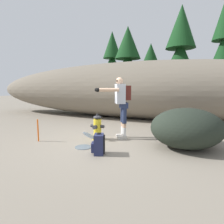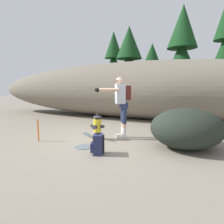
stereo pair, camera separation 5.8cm
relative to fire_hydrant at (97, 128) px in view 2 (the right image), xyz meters
The scene contains 13 objects.
ground_plane 0.43m from the fire_hydrant, ahead, with size 56.00×56.00×0.04m, color gray.
dirt_embankment 4.22m from the fire_hydrant, 86.48° to the left, with size 16.96×3.20×2.65m, color #756B5B.
fire_hydrant is the anchor object (origin of this frame).
hydrant_water_jet 0.56m from the fire_hydrant, 90.00° to the right, with size 0.40×0.85×0.41m.
utility_worker 1.01m from the fire_hydrant, 31.28° to the left, with size 1.03×0.84×1.72m.
spare_backpack 1.20m from the fire_hydrant, 62.67° to the right, with size 0.35×0.35×0.47m.
boulder_large 2.32m from the fire_hydrant, ahead, with size 1.69×1.49×0.97m, color #222921.
boulder_mid 2.53m from the fire_hydrant, 30.39° to the left, with size 1.06×0.93×0.78m, color black.
pine_tree_far_left 11.91m from the fire_hydrant, 109.56° to the left, with size 2.42×2.42×6.19m.
pine_tree_left 8.95m from the fire_hydrant, 101.48° to the left, with size 2.78×2.78×5.66m.
pine_tree_center 10.05m from the fire_hydrant, 92.03° to the left, with size 2.23×2.23×4.70m.
pine_tree_right 9.57m from the fire_hydrant, 78.80° to the left, with size 2.94×2.94×6.73m.
survey_stake 1.60m from the fire_hydrant, 151.05° to the right, with size 0.04×0.04×0.60m, color #E55914.
Camera 2 is at (2.07, -4.54, 1.44)m, focal length 30.00 mm.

